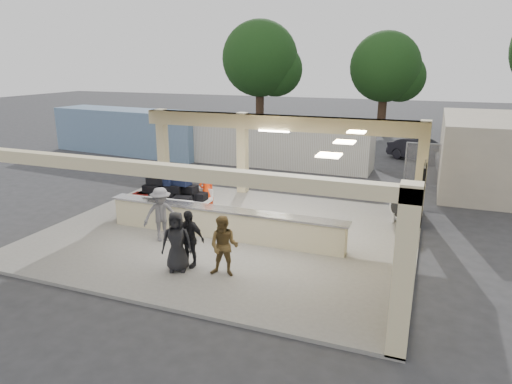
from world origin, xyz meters
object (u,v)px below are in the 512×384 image
at_px(passenger_d, 177,242).
at_px(passenger_c, 161,214).
at_px(passenger_b, 189,238).
at_px(car_dark, 422,150).
at_px(luggage_cart, 170,195).
at_px(container_blue, 131,131).
at_px(container_white, 271,144).
at_px(baggage_handler, 207,191).
at_px(passenger_a, 224,246).
at_px(drum_fan, 404,206).
at_px(car_white_a, 489,162).
at_px(baggage_counter, 223,223).

bearing_deg(passenger_d, passenger_c, 110.77).
bearing_deg(passenger_b, car_dark, 75.41).
relative_size(luggage_cart, container_blue, 0.26).
xyz_separation_m(passenger_b, passenger_d, (-0.16, -0.37, 0.02)).
bearing_deg(container_white, baggage_handler, -84.62).
xyz_separation_m(luggage_cart, container_white, (0.31, 10.17, 0.25)).
bearing_deg(baggage_handler, passenger_d, 42.59).
bearing_deg(baggage_handler, passenger_c, 22.18).
bearing_deg(car_dark, baggage_handler, -174.86).
distance_m(passenger_a, passenger_c, 3.29).
distance_m(passenger_c, container_blue, 15.93).
xyz_separation_m(luggage_cart, car_dark, (8.17, 14.12, -0.29)).
relative_size(drum_fan, container_blue, 0.10).
distance_m(luggage_cart, passenger_b, 4.27).
relative_size(passenger_c, car_white_a, 0.35).
bearing_deg(passenger_a, baggage_handler, 114.33).
distance_m(baggage_handler, passenger_a, 5.17).
bearing_deg(passenger_c, container_blue, 86.96).
xyz_separation_m(passenger_a, passenger_b, (-1.16, 0.19, -0.02)).
xyz_separation_m(luggage_cart, container_blue, (-9.17, 10.32, 0.40)).
distance_m(passenger_d, car_white_a, 17.79).
bearing_deg(car_dark, passenger_c, -170.92).
distance_m(baggage_handler, container_blue, 13.95).
bearing_deg(baggage_handler, drum_fan, 129.70).
relative_size(drum_fan, baggage_handler, 0.59).
height_order(passenger_b, container_blue, container_blue).
height_order(passenger_a, container_blue, container_blue).
bearing_deg(baggage_counter, baggage_handler, 129.20).
bearing_deg(baggage_counter, container_blue, 135.98).
xyz_separation_m(luggage_cart, passenger_b, (2.65, -3.35, -0.04)).
bearing_deg(car_dark, container_blue, 135.70).
distance_m(luggage_cart, car_white_a, 16.34).
bearing_deg(passenger_d, car_white_a, 37.83).
bearing_deg(drum_fan, passenger_c, -142.47).
bearing_deg(baggage_handler, car_dark, 176.92).
bearing_deg(baggage_handler, baggage_counter, 64.31).
xyz_separation_m(passenger_b, container_white, (-2.34, 13.53, 0.29)).
distance_m(passenger_c, container_white, 12.20).
distance_m(car_white_a, container_blue, 20.70).
bearing_deg(car_dark, passenger_b, -164.21).
relative_size(passenger_d, container_white, 0.15).
bearing_deg(container_white, car_dark, 27.50).
height_order(drum_fan, car_dark, car_dark).
distance_m(baggage_counter, passenger_d, 2.69).
bearing_deg(baggage_handler, luggage_cart, -26.43).
bearing_deg(container_white, drum_fan, -43.74).
bearing_deg(passenger_d, passenger_b, 44.91).
bearing_deg(car_dark, car_white_a, -93.72).
height_order(luggage_cart, car_white_a, luggage_cart).
height_order(baggage_counter, passenger_d, passenger_d).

